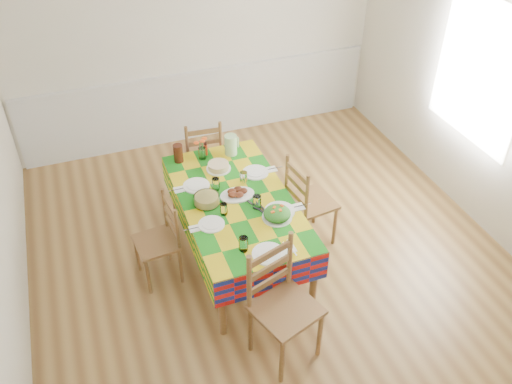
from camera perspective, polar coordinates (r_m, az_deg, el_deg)
room at (r=4.48m, az=2.03°, el=5.02°), size 4.58×5.08×2.78m
wainscot at (r=6.96m, az=-5.85°, el=9.37°), size 4.41×0.06×0.92m
window_right at (r=5.74m, az=22.45°, el=11.59°), size 0.00×1.40×1.40m
dining_table at (r=4.96m, az=-2.08°, el=-1.48°), size 0.98×1.83×0.71m
setting_near_head at (r=4.37m, az=0.45°, el=-6.12°), size 0.44×0.29×0.13m
setting_left_near at (r=4.68m, az=-4.30°, el=-2.82°), size 0.42×0.25×0.11m
setting_left_far at (r=5.06m, az=-5.63°, el=0.72°), size 0.46×0.27×0.12m
setting_right_near at (r=4.78m, az=1.71°, el=-1.64°), size 0.51×0.29×0.13m
setting_right_far at (r=5.18m, az=-0.44°, el=1.90°), size 0.48×0.28×0.12m
meat_platter at (r=4.94m, az=-2.01°, el=-0.14°), size 0.32×0.23×0.06m
salad_platter at (r=4.69m, az=2.24°, el=-2.32°), size 0.26×0.26×0.11m
pasta_bowl at (r=4.86m, az=-5.22°, el=-0.81°), size 0.23×0.23×0.08m
cake at (r=5.28m, az=-3.97°, el=2.69°), size 0.24×0.24×0.07m
serving_utensils at (r=4.86m, az=-0.07°, el=-1.23°), size 0.14×0.32×0.01m
flower_vase at (r=5.42m, az=-5.72°, el=4.41°), size 0.15×0.12×0.23m
hot_sauce at (r=5.48m, az=-5.31°, el=4.57°), size 0.04×0.04×0.15m
green_pitcher at (r=5.46m, az=-2.67°, el=4.98°), size 0.12×0.12×0.21m
tea_pitcher at (r=5.41m, az=-8.19°, el=4.06°), size 0.09×0.09×0.19m
name_card at (r=4.30m, az=1.45°, el=-7.48°), size 0.08×0.02×0.02m
chair_near at (r=4.27m, az=2.75°, el=-11.85°), size 0.59×0.57×1.06m
chair_far at (r=5.95m, az=-5.59°, el=3.78°), size 0.45×0.43×0.94m
chair_left at (r=4.98m, az=-10.03°, el=-5.11°), size 0.41×0.42×0.86m
chair_right at (r=5.27m, az=5.46°, el=-1.13°), size 0.46×0.47×0.96m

